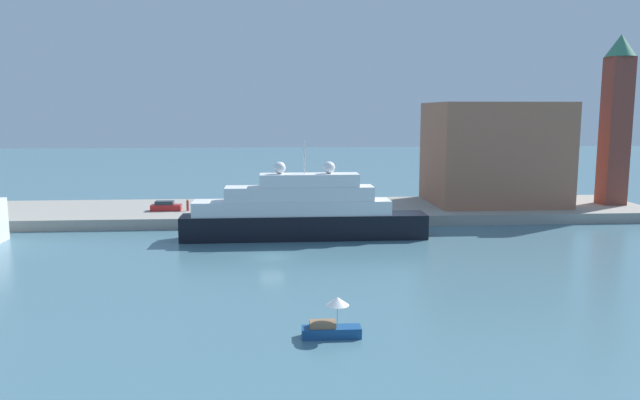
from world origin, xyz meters
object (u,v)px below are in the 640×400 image
Objects in this scene: person_figure at (188,205)px; harbor_building at (493,153)px; small_motorboat at (332,323)px; mooring_bollard at (305,213)px; bell_tower at (616,115)px; parked_car at (166,206)px; large_yacht at (301,213)px.

harbor_building is at bearing 5.49° from person_figure.
person_figure is at bearing 109.25° from small_motorboat.
person_figure is (-16.10, 46.12, 1.23)m from small_motorboat.
person_figure reaches higher than mooring_bollard.
small_motorboat is 6.28× the size of mooring_bollard.
parked_car is at bearing -178.87° from bell_tower.
bell_tower is 48.88m from mooring_bollard.
large_yacht reaches higher than person_figure.
small_motorboat is 2.40× the size of person_figure.
parked_car is 20.29m from mooring_bollard.
bell_tower reaches higher than mooring_bollard.
person_figure reaches higher than parked_car.
mooring_bollard is at bearing -161.39° from harbor_building.
parked_car is (-65.98, -1.30, -12.81)m from bell_tower.
bell_tower reaches higher than person_figure.
harbor_building is at bearing 171.34° from bell_tower.
small_motorboat is 0.96× the size of parked_car.
parked_car is 6.57× the size of mooring_bollard.
small_motorboat reaches higher than parked_car.
parked_car is at bearing 163.24° from mooring_bollard.
parked_car is (-19.21, 46.53, 1.05)m from small_motorboat.
mooring_bollard is (-29.13, -9.81, -7.28)m from harbor_building.
mooring_bollard is (0.87, 7.95, -1.42)m from large_yacht.
person_figure is (3.10, -0.41, 0.18)m from parked_car.
large_yacht is 1.18× the size of bell_tower.
large_yacht is 35.35m from harbor_building.
person_figure is at bearing -174.51° from harbor_building.
small_motorboat is 0.16× the size of bell_tower.
bell_tower is 5.92× the size of parked_car.
small_motorboat is 40.69m from mooring_bollard.
harbor_building is 18.56m from bell_tower.
bell_tower is (46.78, 47.84, 13.86)m from small_motorboat.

